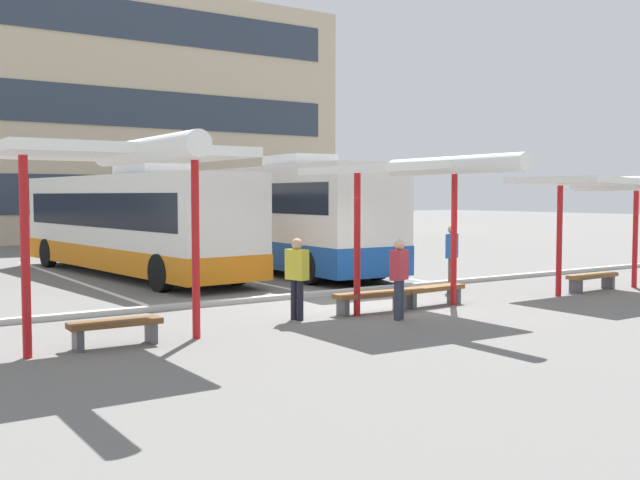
{
  "coord_description": "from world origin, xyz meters",
  "views": [
    {
      "loc": [
        -10.37,
        -13.59,
        2.53
      ],
      "look_at": [
        1.26,
        3.79,
        1.27
      ],
      "focal_mm": 41.68,
      "sensor_mm": 36.0,
      "label": 1
    }
  ],
  "objects_px": {
    "bench_0": "(115,327)",
    "bench_2": "(432,291)",
    "waiting_shelter_1": "(417,169)",
    "coach_bus_0": "(131,224)",
    "bench_1": "(372,297)",
    "waiting_passenger_0": "(399,273)",
    "bench_3": "(592,278)",
    "waiting_shelter_0": "(120,157)",
    "waiting_passenger_1": "(452,252)",
    "coach_bus_1": "(279,218)",
    "waiting_passenger_2": "(297,273)",
    "waiting_shelter_2": "(609,185)"
  },
  "relations": [
    {
      "from": "waiting_shelter_0",
      "to": "waiting_shelter_1",
      "type": "xyz_separation_m",
      "value": [
        6.65,
        0.41,
        -0.05
      ]
    },
    {
      "from": "coach_bus_0",
      "to": "bench_2",
      "type": "height_order",
      "value": "coach_bus_0"
    },
    {
      "from": "waiting_passenger_0",
      "to": "bench_0",
      "type": "bearing_deg",
      "value": 174.37
    },
    {
      "from": "bench_1",
      "to": "waiting_shelter_2",
      "type": "xyz_separation_m",
      "value": [
        7.13,
        -0.77,
        2.45
      ]
    },
    {
      "from": "bench_3",
      "to": "waiting_passenger_0",
      "type": "height_order",
      "value": "waiting_passenger_0"
    },
    {
      "from": "waiting_shelter_0",
      "to": "waiting_passenger_1",
      "type": "height_order",
      "value": "waiting_shelter_0"
    },
    {
      "from": "coach_bus_0",
      "to": "waiting_passenger_1",
      "type": "height_order",
      "value": "coach_bus_0"
    },
    {
      "from": "bench_2",
      "to": "bench_0",
      "type": "bearing_deg",
      "value": -176.22
    },
    {
      "from": "bench_2",
      "to": "waiting_passenger_2",
      "type": "height_order",
      "value": "waiting_passenger_2"
    },
    {
      "from": "bench_0",
      "to": "waiting_passenger_2",
      "type": "distance_m",
      "value": 4.02
    },
    {
      "from": "waiting_shelter_2",
      "to": "waiting_passenger_0",
      "type": "distance_m",
      "value": 7.44
    },
    {
      "from": "waiting_shelter_0",
      "to": "waiting_passenger_0",
      "type": "distance_m",
      "value": 6.08
    },
    {
      "from": "waiting_shelter_0",
      "to": "waiting_shelter_2",
      "type": "height_order",
      "value": "waiting_shelter_0"
    },
    {
      "from": "waiting_passenger_1",
      "to": "waiting_passenger_2",
      "type": "distance_m",
      "value": 6.21
    },
    {
      "from": "bench_0",
      "to": "waiting_passenger_1",
      "type": "relative_size",
      "value": 0.89
    },
    {
      "from": "bench_2",
      "to": "waiting_passenger_0",
      "type": "height_order",
      "value": "waiting_passenger_0"
    },
    {
      "from": "coach_bus_0",
      "to": "waiting_shelter_1",
      "type": "height_order",
      "value": "coach_bus_0"
    },
    {
      "from": "coach_bus_1",
      "to": "waiting_shelter_0",
      "type": "distance_m",
      "value": 13.12
    },
    {
      "from": "bench_2",
      "to": "waiting_passenger_0",
      "type": "distance_m",
      "value": 2.24
    },
    {
      "from": "coach_bus_0",
      "to": "waiting_passenger_0",
      "type": "height_order",
      "value": "coach_bus_0"
    },
    {
      "from": "coach_bus_0",
      "to": "waiting_passenger_2",
      "type": "distance_m",
      "value": 10.12
    },
    {
      "from": "bench_1",
      "to": "bench_2",
      "type": "relative_size",
      "value": 1.01
    },
    {
      "from": "bench_1",
      "to": "bench_2",
      "type": "bearing_deg",
      "value": 1.9
    },
    {
      "from": "coach_bus_1",
      "to": "waiting_passenger_1",
      "type": "xyz_separation_m",
      "value": [
        1.18,
        -7.04,
        -0.75
      ]
    },
    {
      "from": "coach_bus_1",
      "to": "waiting_passenger_1",
      "type": "relative_size",
      "value": 6.51
    },
    {
      "from": "bench_0",
      "to": "bench_3",
      "type": "bearing_deg",
      "value": 0.51
    },
    {
      "from": "waiting_shelter_0",
      "to": "bench_1",
      "type": "bearing_deg",
      "value": 7.97
    },
    {
      "from": "waiting_shelter_0",
      "to": "bench_2",
      "type": "height_order",
      "value": "waiting_shelter_0"
    },
    {
      "from": "coach_bus_1",
      "to": "bench_0",
      "type": "distance_m",
      "value": 12.86
    },
    {
      "from": "coach_bus_0",
      "to": "waiting_passenger_0",
      "type": "distance_m",
      "value": 11.35
    },
    {
      "from": "bench_3",
      "to": "waiting_passenger_0",
      "type": "bearing_deg",
      "value": -174.65
    },
    {
      "from": "waiting_shelter_1",
      "to": "bench_1",
      "type": "height_order",
      "value": "waiting_shelter_1"
    },
    {
      "from": "waiting_shelter_0",
      "to": "waiting_shelter_1",
      "type": "relative_size",
      "value": 1.01
    },
    {
      "from": "coach_bus_0",
      "to": "waiting_passenger_0",
      "type": "relative_size",
      "value": 7.29
    },
    {
      "from": "bench_0",
      "to": "waiting_passenger_0",
      "type": "distance_m",
      "value": 5.73
    },
    {
      "from": "waiting_shelter_0",
      "to": "bench_0",
      "type": "relative_size",
      "value": 3.14
    },
    {
      "from": "coach_bus_0",
      "to": "bench_0",
      "type": "xyz_separation_m",
      "value": [
        -4.08,
        -10.66,
        -1.29
      ]
    },
    {
      "from": "coach_bus_0",
      "to": "bench_0",
      "type": "bearing_deg",
      "value": -110.94
    },
    {
      "from": "coach_bus_0",
      "to": "coach_bus_1",
      "type": "height_order",
      "value": "coach_bus_1"
    },
    {
      "from": "bench_1",
      "to": "waiting_passenger_1",
      "type": "distance_m",
      "value": 4.59
    },
    {
      "from": "bench_1",
      "to": "waiting_passenger_0",
      "type": "distance_m",
      "value": 1.17
    },
    {
      "from": "waiting_shelter_0",
      "to": "bench_0",
      "type": "height_order",
      "value": "waiting_shelter_0"
    },
    {
      "from": "bench_2",
      "to": "waiting_shelter_1",
      "type": "bearing_deg",
      "value": -153.23
    },
    {
      "from": "bench_0",
      "to": "bench_2",
      "type": "bearing_deg",
      "value": 3.78
    },
    {
      "from": "waiting_shelter_0",
      "to": "bench_1",
      "type": "height_order",
      "value": "waiting_shelter_0"
    },
    {
      "from": "waiting_shelter_2",
      "to": "waiting_passenger_2",
      "type": "relative_size",
      "value": 2.87
    },
    {
      "from": "bench_0",
      "to": "bench_1",
      "type": "relative_size",
      "value": 0.86
    },
    {
      "from": "coach_bus_0",
      "to": "bench_3",
      "type": "relative_size",
      "value": 6.65
    },
    {
      "from": "bench_2",
      "to": "waiting_passenger_0",
      "type": "bearing_deg",
      "value": -150.57
    },
    {
      "from": "waiting_shelter_0",
      "to": "bench_3",
      "type": "xyz_separation_m",
      "value": [
        12.87,
        0.48,
        -2.8
      ]
    }
  ]
}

